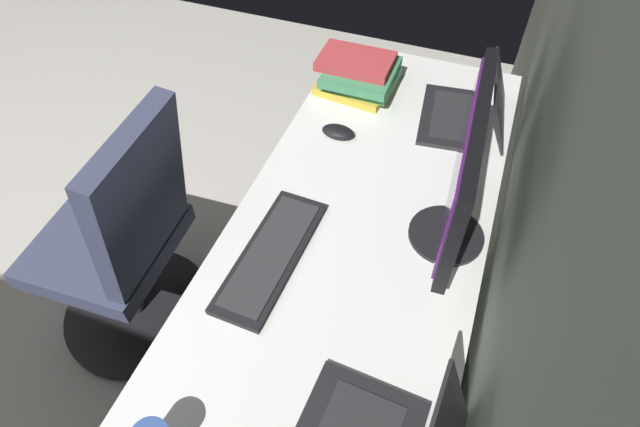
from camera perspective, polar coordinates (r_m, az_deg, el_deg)
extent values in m
cube|color=slate|center=(0.76, 28.77, -2.44)|extent=(4.75, 0.10, 2.60)
cube|color=white|center=(1.33, 2.04, -7.18)|extent=(2.08, 0.68, 0.03)
cylinder|color=silver|center=(2.29, 3.13, 9.19)|extent=(0.05, 0.05, 0.70)
cylinder|color=silver|center=(2.24, 16.94, 5.60)|extent=(0.05, 0.05, 0.70)
cube|color=white|center=(1.70, 3.95, -11.28)|extent=(0.40, 0.50, 0.69)
cube|color=silver|center=(1.74, -4.11, -8.76)|extent=(0.37, 0.01, 0.61)
cylinder|color=black|center=(1.43, 13.64, -2.29)|extent=(0.20, 0.20, 0.01)
cylinder|color=black|center=(1.38, 14.05, -0.85)|extent=(0.04, 0.04, 0.10)
cube|color=black|center=(1.24, 15.76, 5.07)|extent=(0.52, 0.06, 0.30)
cube|color=#4C1960|center=(1.24, 15.01, 5.30)|extent=(0.48, 0.03, 0.26)
cube|color=black|center=(1.79, 14.19, 10.20)|extent=(0.33, 0.23, 0.01)
cube|color=#262628|center=(1.78, 14.24, 10.41)|extent=(0.26, 0.15, 0.00)
cube|color=black|center=(1.74, 19.10, 11.74)|extent=(0.32, 0.11, 0.18)
cube|color=black|center=(1.74, 19.10, 11.74)|extent=(0.28, 0.09, 0.15)
cube|color=black|center=(1.35, -5.37, -4.57)|extent=(0.43, 0.16, 0.02)
cube|color=#2D2D30|center=(1.34, -5.41, -4.29)|extent=(0.38, 0.13, 0.00)
ellipsoid|color=black|center=(1.66, 1.98, 8.94)|extent=(0.06, 0.10, 0.03)
cube|color=gold|center=(1.87, 3.95, 13.95)|extent=(0.24, 0.26, 0.03)
cube|color=#3D8456|center=(1.85, 4.45, 14.58)|extent=(0.20, 0.24, 0.03)
cube|color=#3D8456|center=(1.83, 4.49, 15.22)|extent=(0.24, 0.23, 0.03)
cube|color=#B2383D|center=(1.83, 3.93, 16.31)|extent=(0.16, 0.25, 0.03)
cube|color=#383D56|center=(1.85, -22.42, -3.14)|extent=(0.46, 0.44, 0.07)
cube|color=#383D56|center=(1.54, -19.19, 1.33)|extent=(0.40, 0.15, 0.50)
cylinder|color=black|center=(2.02, -20.62, -6.93)|extent=(0.05, 0.05, 0.37)
cylinder|color=black|center=(2.18, -19.18, -9.91)|extent=(0.56, 0.56, 0.03)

